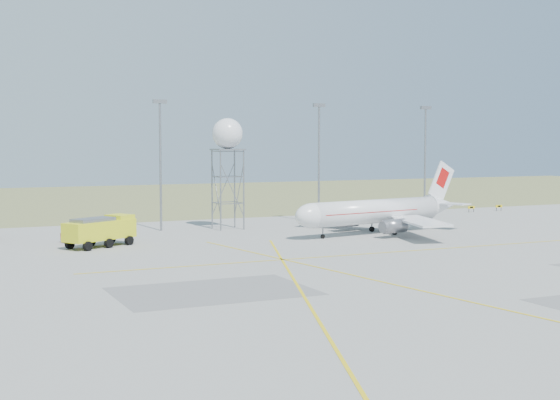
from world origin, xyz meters
name	(u,v)px	position (x,y,z in m)	size (l,w,h in m)	color
ground	(492,303)	(0.00, 0.00, 0.00)	(400.00, 400.00, 0.00)	#A1A29D
grass_strip	(116,199)	(0.00, 140.00, 0.01)	(400.00, 120.00, 0.03)	#5E6638
mast_b	(160,154)	(-10.00, 66.00, 12.07)	(2.20, 0.50, 20.50)	gray
mast_c	(319,153)	(18.00, 66.00, 12.07)	(2.20, 0.50, 20.50)	gray
mast_d	(425,152)	(40.00, 66.00, 12.07)	(2.20, 0.50, 20.50)	gray
taxi_sign_near	(471,208)	(55.60, 72.00, 0.89)	(1.60, 0.17, 1.20)	black
taxi_sign_far	(499,206)	(62.60, 72.00, 0.89)	(1.60, 0.17, 1.20)	black
airliner_main	(377,212)	(18.45, 47.95, 3.34)	(31.95, 30.66, 10.90)	silver
radar_tower	(228,167)	(0.42, 63.88, 9.93)	(4.89, 4.89, 17.70)	gray
fire_truck	(101,232)	(-22.61, 50.76, 1.94)	(10.43, 7.93, 4.04)	#CBD118
baggage_tug	(70,238)	(-25.64, 57.08, 0.68)	(2.49, 2.11, 1.78)	#B20C16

